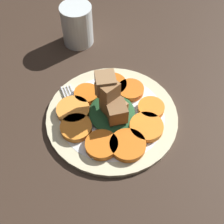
% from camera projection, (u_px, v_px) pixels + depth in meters
% --- Properties ---
extents(table_slab, '(1.20, 1.20, 0.02)m').
position_uv_depth(table_slab, '(112.00, 121.00, 0.67)').
color(table_slab, '#38281E').
rests_on(table_slab, ground).
extents(plate, '(0.27, 0.27, 0.01)m').
position_uv_depth(plate, '(112.00, 116.00, 0.65)').
color(plate, beige).
rests_on(plate, table_slab).
extents(carrot_slice_0, '(0.06, 0.06, 0.01)m').
position_uv_depth(carrot_slice_0, '(76.00, 128.00, 0.62)').
color(carrot_slice_0, orange).
rests_on(carrot_slice_0, plate).
extents(carrot_slice_1, '(0.06, 0.06, 0.01)m').
position_uv_depth(carrot_slice_1, '(102.00, 145.00, 0.60)').
color(carrot_slice_1, orange).
rests_on(carrot_slice_1, plate).
extents(carrot_slice_2, '(0.07, 0.07, 0.01)m').
position_uv_depth(carrot_slice_2, '(128.00, 145.00, 0.60)').
color(carrot_slice_2, orange).
rests_on(carrot_slice_2, plate).
extents(carrot_slice_3, '(0.07, 0.07, 0.01)m').
position_uv_depth(carrot_slice_3, '(146.00, 127.00, 0.62)').
color(carrot_slice_3, orange).
rests_on(carrot_slice_3, plate).
extents(carrot_slice_4, '(0.06, 0.06, 0.01)m').
position_uv_depth(carrot_slice_4, '(151.00, 109.00, 0.65)').
color(carrot_slice_4, orange).
rests_on(carrot_slice_4, plate).
extents(carrot_slice_5, '(0.06, 0.06, 0.01)m').
position_uv_depth(carrot_slice_5, '(131.00, 90.00, 0.68)').
color(carrot_slice_5, orange).
rests_on(carrot_slice_5, plate).
extents(carrot_slice_6, '(0.07, 0.07, 0.01)m').
position_uv_depth(carrot_slice_6, '(112.00, 85.00, 0.69)').
color(carrot_slice_6, orange).
rests_on(carrot_slice_6, plate).
extents(carrot_slice_7, '(0.05, 0.05, 0.01)m').
position_uv_depth(carrot_slice_7, '(86.00, 94.00, 0.68)').
color(carrot_slice_7, orange).
rests_on(carrot_slice_7, plate).
extents(carrot_slice_8, '(0.07, 0.07, 0.01)m').
position_uv_depth(carrot_slice_8, '(73.00, 110.00, 0.65)').
color(carrot_slice_8, orange).
rests_on(carrot_slice_8, plate).
extents(center_pile, '(0.11, 0.10, 0.09)m').
position_uv_depth(center_pile, '(112.00, 105.00, 0.62)').
color(center_pile, '#1E4723').
rests_on(center_pile, plate).
extents(fork, '(0.19, 0.06, 0.00)m').
position_uv_depth(fork, '(78.00, 117.00, 0.64)').
color(fork, silver).
rests_on(fork, plate).
extents(water_glass, '(0.08, 0.08, 0.10)m').
position_uv_depth(water_glass, '(77.00, 25.00, 0.76)').
color(water_glass, silver).
rests_on(water_glass, table_slab).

